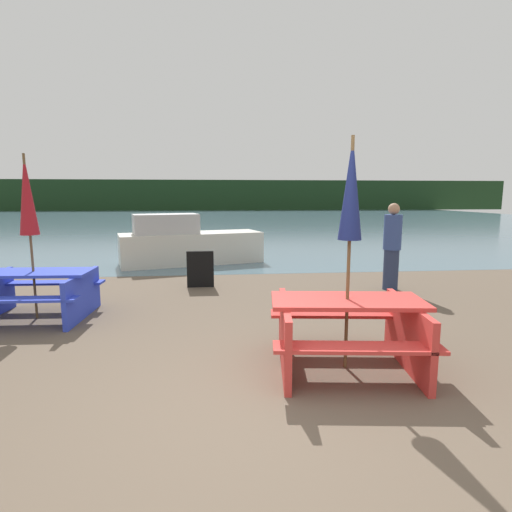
{
  "coord_description": "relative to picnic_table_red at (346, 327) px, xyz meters",
  "views": [
    {
      "loc": [
        -0.33,
        -3.02,
        1.87
      ],
      "look_at": [
        0.31,
        3.72,
        0.85
      ],
      "focal_mm": 28.0,
      "sensor_mm": 36.0,
      "label": 1
    }
  ],
  "objects": [
    {
      "name": "person",
      "position": [
        2.07,
        3.53,
        0.41
      ],
      "size": [
        0.35,
        0.35,
        1.73
      ],
      "color": "#283351",
      "rests_on": "ground_plane"
    },
    {
      "name": "far_treeline",
      "position": [
        -1.04,
        50.37,
        1.54
      ],
      "size": [
        80.0,
        1.6,
        4.0
      ],
      "color": "#193319",
      "rests_on": "water"
    },
    {
      "name": "signboard",
      "position": [
        -1.75,
        4.12,
        -0.09
      ],
      "size": [
        0.55,
        0.08,
        0.75
      ],
      "color": "black",
      "rests_on": "ground_plane"
    },
    {
      "name": "boat",
      "position": [
        -2.22,
        7.12,
        0.08
      ],
      "size": [
        4.05,
        2.24,
        1.39
      ],
      "rotation": [
        0.0,
        0.0,
        0.28
      ],
      "color": "beige",
      "rests_on": "water"
    },
    {
      "name": "water",
      "position": [
        -1.04,
        30.37,
        -0.46
      ],
      "size": [
        60.0,
        50.0,
        0.0
      ],
      "color": "slate",
      "rests_on": "ground_plane"
    },
    {
      "name": "ground_plane",
      "position": [
        -1.04,
        -1.04,
        -0.46
      ],
      "size": [
        60.0,
        60.0,
        0.0
      ],
      "primitive_type": "plane",
      "color": "brown"
    },
    {
      "name": "picnic_table_red",
      "position": [
        0.0,
        0.0,
        0.0
      ],
      "size": [
        1.77,
        1.56,
        0.77
      ],
      "rotation": [
        0.0,
        0.0,
        -0.11
      ],
      "color": "red",
      "rests_on": "ground_plane"
    },
    {
      "name": "umbrella_navy",
      "position": [
        0.0,
        0.0,
        1.45
      ],
      "size": [
        0.25,
        0.25,
        2.48
      ],
      "color": "brown",
      "rests_on": "ground_plane"
    },
    {
      "name": "picnic_table_blue",
      "position": [
        -4.18,
        2.2,
        -0.01
      ],
      "size": [
        1.75,
        1.45,
        0.74
      ],
      "rotation": [
        0.0,
        0.0,
        -0.04
      ],
      "color": "blue",
      "rests_on": "ground_plane"
    },
    {
      "name": "umbrella_crimson",
      "position": [
        -4.18,
        2.2,
        1.41
      ],
      "size": [
        0.27,
        0.27,
        2.49
      ],
      "color": "brown",
      "rests_on": "ground_plane"
    }
  ]
}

